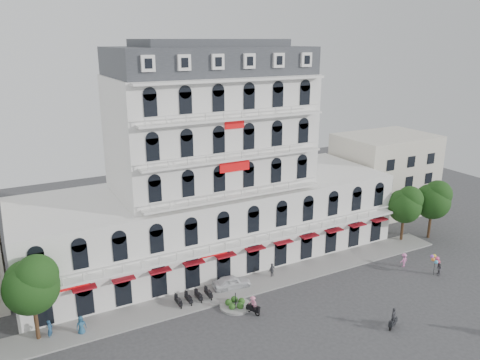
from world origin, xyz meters
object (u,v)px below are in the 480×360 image
rider_center (253,305)px  balloon_vendor (437,265)px  parked_car (232,282)px  rider_northeast (393,318)px

rider_center → balloon_vendor: (22.28, -2.99, 0.30)m
rider_center → parked_car: bearing=153.6°
rider_northeast → balloon_vendor: bearing=178.4°
rider_northeast → rider_center: 13.17m
parked_car → balloon_vendor: balloon_vendor is taller
rider_center → balloon_vendor: balloon_vendor is taller
rider_northeast → rider_center: bearing=-62.9°
parked_car → balloon_vendor: size_ratio=1.70×
rider_center → rider_northeast: bearing=30.1°
parked_car → rider_center: bearing=-177.9°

